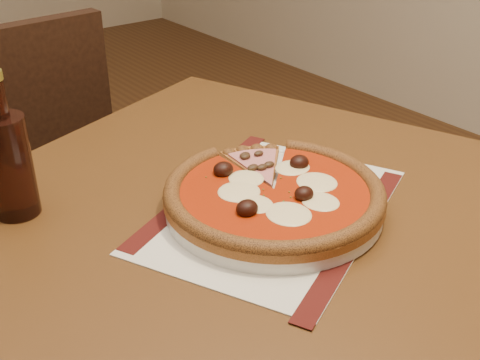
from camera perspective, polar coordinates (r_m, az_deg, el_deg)
name	(u,v)px	position (r m, az deg, el deg)	size (l,w,h in m)	color
table	(248,261)	(0.92, 0.77, -7.65)	(1.02, 1.02, 0.75)	#5C3315
chair_far	(12,182)	(1.51, -20.78, -0.15)	(0.46, 0.46, 0.90)	black
placemat	(274,209)	(0.85, 3.20, -2.81)	(0.39, 0.28, 0.00)	silver
plate	(274,203)	(0.85, 3.21, -2.23)	(0.30, 0.30, 0.02)	white
pizza	(274,191)	(0.83, 3.25, -1.08)	(0.31, 0.31, 0.04)	#B05E2A
ham_slice	(266,162)	(0.92, 2.52, 1.69)	(0.10, 0.14, 0.02)	#B05E2A
bottle	(9,161)	(0.86, -21.09, 1.68)	(0.06, 0.06, 0.21)	black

